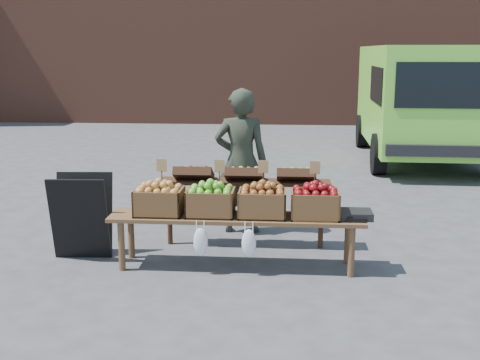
# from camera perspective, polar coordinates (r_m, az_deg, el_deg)

# --- Properties ---
(ground) EXTENTS (80.00, 80.00, 0.00)m
(ground) POSITION_cam_1_polar(r_m,az_deg,el_deg) (6.35, -3.89, -8.93)
(ground) COLOR #474649
(delivery_van) EXTENTS (2.58, 5.37, 2.38)m
(delivery_van) POSITION_cam_1_polar(r_m,az_deg,el_deg) (13.26, 16.87, 6.91)
(delivery_van) COLOR #79E03E
(delivery_van) RESTS_ON ground
(vendor) EXTENTS (0.70, 0.48, 1.84)m
(vendor) POSITION_cam_1_polar(r_m,az_deg,el_deg) (7.59, 0.09, 1.80)
(vendor) COLOR #2B3225
(vendor) RESTS_ON ground
(chalkboard_sign) EXTENTS (0.65, 0.39, 0.96)m
(chalkboard_sign) POSITION_cam_1_polar(r_m,az_deg,el_deg) (6.94, -14.77, -3.33)
(chalkboard_sign) COLOR black
(chalkboard_sign) RESTS_ON ground
(back_table) EXTENTS (2.10, 0.44, 1.04)m
(back_table) POSITION_cam_1_polar(r_m,az_deg,el_deg) (7.09, 0.45, -2.24)
(back_table) COLOR #372013
(back_table) RESTS_ON ground
(display_bench) EXTENTS (2.70, 0.56, 0.57)m
(display_bench) POSITION_cam_1_polar(r_m,az_deg,el_deg) (6.47, -0.34, -5.83)
(display_bench) COLOR brown
(display_bench) RESTS_ON ground
(crate_golden_apples) EXTENTS (0.50, 0.40, 0.28)m
(crate_golden_apples) POSITION_cam_1_polar(r_m,az_deg,el_deg) (6.47, -7.66, -2.03)
(crate_golden_apples) COLOR gold
(crate_golden_apples) RESTS_ON display_bench
(crate_russet_pears) EXTENTS (0.50, 0.40, 0.28)m
(crate_russet_pears) POSITION_cam_1_polar(r_m,az_deg,el_deg) (6.38, -2.81, -2.13)
(crate_russet_pears) COLOR #539D20
(crate_russet_pears) RESTS_ON display_bench
(crate_red_apples) EXTENTS (0.50, 0.40, 0.28)m
(crate_red_apples) POSITION_cam_1_polar(r_m,az_deg,el_deg) (6.33, 2.13, -2.23)
(crate_red_apples) COLOR brown
(crate_red_apples) RESTS_ON display_bench
(crate_green_apples) EXTENTS (0.50, 0.40, 0.28)m
(crate_green_apples) POSITION_cam_1_polar(r_m,az_deg,el_deg) (6.34, 7.11, -2.31)
(crate_green_apples) COLOR #620F0D
(crate_green_apples) RESTS_ON display_bench
(weighing_scale) EXTENTS (0.34, 0.30, 0.08)m
(weighing_scale) POSITION_cam_1_polar(r_m,az_deg,el_deg) (6.40, 10.90, -3.23)
(weighing_scale) COLOR black
(weighing_scale) RESTS_ON display_bench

